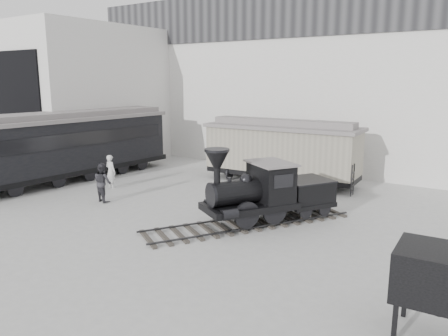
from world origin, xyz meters
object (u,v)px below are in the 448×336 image
Objects in this scene: visitor_a at (111,172)px; passenger_coach at (70,145)px; visitor_b at (103,182)px; coal_hopper at (442,282)px; locomotive at (264,195)px; boxcar at (281,150)px.

passenger_coach is at bearing 3.43° from visitor_a.
coal_hopper is at bearing 177.54° from visitor_b.
passenger_coach is 5.45m from visitor_b.
locomotive is 0.61× the size of passenger_coach.
boxcar is 4.90× the size of visitor_a.
passenger_coach reaches higher than boxcar.
locomotive reaches higher than visitor_a.
locomotive is 7.04m from boxcar.
visitor_a is 17.21m from coal_hopper.
locomotive is 4.71× the size of visitor_a.
visitor_b is at bearing -137.77° from locomotive.
passenger_coach is 7.38× the size of visitor_b.
boxcar is 11.77m from passenger_coach.
locomotive is 4.01× the size of coal_hopper.
visitor_b is 15.08m from coal_hopper.
locomotive is at bearing -178.67° from visitor_a.
visitor_b is at bearing -125.39° from boxcar.
coal_hopper is (16.34, -5.38, 0.47)m from visitor_a.
passenger_coach is at bearing -151.11° from locomotive.
locomotive is at bearing 142.34° from coal_hopper.
visitor_a is 0.85× the size of coal_hopper.
locomotive is 7.82m from visitor_b.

